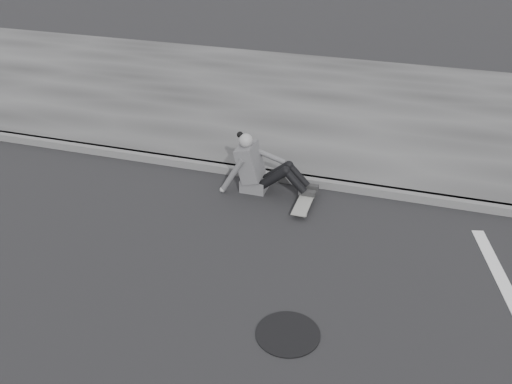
% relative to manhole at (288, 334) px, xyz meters
% --- Properties ---
extents(ground, '(80.00, 80.00, 0.00)m').
position_rel_manhole_xyz_m(ground, '(-1.64, 0.51, -0.01)').
color(ground, black).
rests_on(ground, ground).
extents(curb, '(24.00, 0.16, 0.12)m').
position_rel_manhole_xyz_m(curb, '(-1.64, 3.09, 0.05)').
color(curb, '#535353').
rests_on(curb, ground).
extents(sidewalk, '(24.00, 6.00, 0.12)m').
position_rel_manhole_xyz_m(sidewalk, '(-1.64, 6.11, 0.05)').
color(sidewalk, '#373737').
rests_on(sidewalk, ground).
extents(manhole, '(0.66, 0.66, 0.01)m').
position_rel_manhole_xyz_m(manhole, '(0.00, 0.00, 0.00)').
color(manhole, black).
rests_on(manhole, ground).
extents(skateboard, '(0.20, 0.78, 0.09)m').
position_rel_manhole_xyz_m(skateboard, '(-0.40, 2.47, 0.07)').
color(skateboard, '#989893').
rests_on(skateboard, ground).
extents(seated_woman, '(1.38, 0.46, 0.88)m').
position_rel_manhole_xyz_m(seated_woman, '(-1.14, 2.72, 0.35)').
color(seated_woman, '#4C4C4E').
rests_on(seated_woman, ground).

